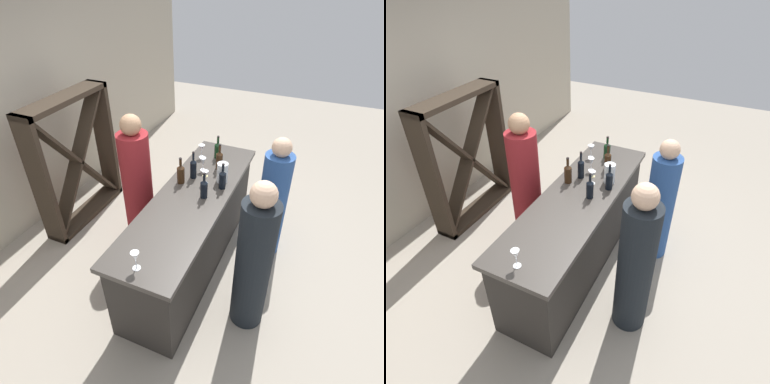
% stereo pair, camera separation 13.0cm
% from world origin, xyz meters
% --- Properties ---
extents(ground_plane, '(12.00, 12.00, 0.00)m').
position_xyz_m(ground_plane, '(0.00, 0.00, 0.00)').
color(ground_plane, '#9E9384').
extents(back_wall, '(8.00, 0.10, 2.80)m').
position_xyz_m(back_wall, '(0.00, 2.20, 1.40)').
color(back_wall, '#B2A893').
rests_on(back_wall, ground).
extents(bar_counter, '(2.35, 0.69, 0.92)m').
position_xyz_m(bar_counter, '(0.00, 0.00, 0.46)').
color(bar_counter, '#2A2723').
rests_on(bar_counter, ground).
extents(wine_rack, '(1.24, 0.28, 1.62)m').
position_xyz_m(wine_rack, '(0.24, 1.65, 0.81)').
color(wine_rack, '#33281E').
rests_on(wine_rack, ground).
extents(wine_bottle_leftmost_near_black, '(0.07, 0.07, 0.28)m').
position_xyz_m(wine_bottle_leftmost_near_black, '(0.03, -0.11, 1.02)').
color(wine_bottle_leftmost_near_black, black).
rests_on(wine_bottle_leftmost_near_black, bar_counter).
extents(wine_bottle_second_left_amber_brown, '(0.08, 0.08, 0.29)m').
position_xyz_m(wine_bottle_second_left_amber_brown, '(0.18, 0.21, 1.03)').
color(wine_bottle_second_left_amber_brown, '#331E0F').
rests_on(wine_bottle_second_left_amber_brown, bar_counter).
extents(wine_bottle_center_near_black, '(0.07, 0.07, 0.29)m').
position_xyz_m(wine_bottle_center_near_black, '(0.26, -0.22, 1.03)').
color(wine_bottle_center_near_black, black).
rests_on(wine_bottle_center_near_black, bar_counter).
extents(wine_bottle_second_right_near_black, '(0.07, 0.07, 0.31)m').
position_xyz_m(wine_bottle_second_right_near_black, '(0.32, 0.13, 1.03)').
color(wine_bottle_second_right_near_black, black).
rests_on(wine_bottle_second_right_near_black, bar_counter).
extents(wine_bottle_rightmost_amber_brown, '(0.08, 0.08, 0.30)m').
position_xyz_m(wine_bottle_rightmost_amber_brown, '(0.60, -0.07, 1.03)').
color(wine_bottle_rightmost_amber_brown, '#331E0F').
rests_on(wine_bottle_rightmost_amber_brown, bar_counter).
extents(wine_bottle_far_right_dark_green, '(0.08, 0.08, 0.28)m').
position_xyz_m(wine_bottle_far_right_dark_green, '(0.84, 0.03, 1.02)').
color(wine_bottle_far_right_dark_green, black).
rests_on(wine_bottle_far_right_dark_green, bar_counter).
extents(wine_glass_near_left, '(0.07, 0.07, 0.15)m').
position_xyz_m(wine_glass_near_left, '(0.27, -0.03, 1.02)').
color(wine_glass_near_left, white).
rests_on(wine_glass_near_left, bar_counter).
extents(wine_glass_near_center, '(0.07, 0.07, 0.17)m').
position_xyz_m(wine_glass_near_center, '(-1.03, 0.02, 1.04)').
color(wine_glass_near_center, white).
rests_on(wine_glass_near_center, bar_counter).
extents(wine_glass_near_right, '(0.07, 0.07, 0.15)m').
position_xyz_m(wine_glass_near_right, '(0.50, 0.09, 1.02)').
color(wine_glass_near_right, white).
rests_on(wine_glass_near_right, bar_counter).
extents(wine_glass_far_left, '(0.08, 0.08, 0.16)m').
position_xyz_m(wine_glass_far_left, '(0.77, 0.21, 1.04)').
color(wine_glass_far_left, white).
rests_on(wine_glass_far_left, bar_counter).
extents(water_pitcher, '(0.12, 0.12, 0.22)m').
position_xyz_m(water_pitcher, '(0.37, -0.18, 1.03)').
color(water_pitcher, silver).
rests_on(water_pitcher, bar_counter).
extents(person_left_guest, '(0.39, 0.39, 1.56)m').
position_xyz_m(person_left_guest, '(-0.45, -0.76, 0.73)').
color(person_left_guest, black).
rests_on(person_left_guest, ground).
extents(person_center_guest, '(0.39, 0.39, 1.45)m').
position_xyz_m(person_center_guest, '(0.54, -0.72, 0.68)').
color(person_center_guest, '#284C8C').
rests_on(person_center_guest, ground).
extents(person_server_behind, '(0.36, 0.36, 1.61)m').
position_xyz_m(person_server_behind, '(0.12, 0.72, 0.75)').
color(person_server_behind, maroon).
rests_on(person_server_behind, ground).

